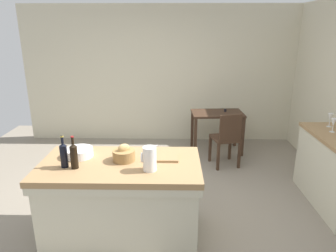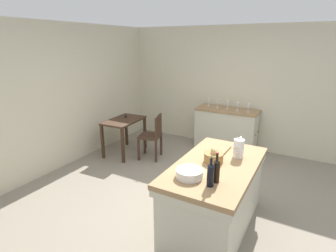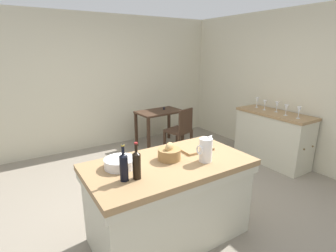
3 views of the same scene
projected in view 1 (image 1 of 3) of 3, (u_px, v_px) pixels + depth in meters
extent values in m
plane|color=gray|center=(155.00, 207.00, 3.89)|extent=(6.76, 6.76, 0.00)
cube|color=beige|center=(162.00, 75.00, 5.98)|extent=(5.32, 0.12, 2.60)
cube|color=#99754C|center=(120.00, 165.00, 3.13)|extent=(1.63, 0.89, 0.06)
cube|color=beige|center=(120.00, 171.00, 3.15)|extent=(1.61, 0.87, 0.08)
cube|color=beige|center=(122.00, 202.00, 3.26)|extent=(1.55, 0.81, 0.80)
cube|color=beige|center=(335.00, 173.00, 3.85)|extent=(0.49, 1.26, 0.86)
cube|color=#3D281C|center=(217.00, 113.00, 5.48)|extent=(0.93, 0.61, 0.04)
cube|color=#3D281C|center=(195.00, 138.00, 5.34)|extent=(0.05, 0.05, 0.70)
cube|color=#3D281C|center=(243.00, 137.00, 5.37)|extent=(0.05, 0.05, 0.70)
cube|color=#3D281C|center=(192.00, 129.00, 5.81)|extent=(0.05, 0.05, 0.70)
cube|color=#3D281C|center=(236.00, 128.00, 5.84)|extent=(0.05, 0.05, 0.70)
cylinder|color=black|center=(225.00, 110.00, 5.52)|extent=(0.04, 0.04, 0.05)
cube|color=#3D281C|center=(225.00, 138.00, 4.99)|extent=(0.49, 0.49, 0.04)
cube|color=#3D281C|center=(231.00, 128.00, 4.75)|extent=(0.36, 0.12, 0.42)
cube|color=#3D281C|center=(230.00, 147.00, 5.27)|extent=(0.05, 0.05, 0.44)
cube|color=#3D281C|center=(210.00, 149.00, 5.19)|extent=(0.05, 0.05, 0.44)
cube|color=#3D281C|center=(239.00, 155.00, 4.93)|extent=(0.05, 0.05, 0.44)
cube|color=#3D281C|center=(218.00, 157.00, 4.85)|extent=(0.05, 0.05, 0.44)
cylinder|color=white|center=(150.00, 159.00, 2.92)|extent=(0.13, 0.13, 0.24)
cone|color=white|center=(156.00, 146.00, 2.88)|extent=(0.07, 0.04, 0.06)
torus|color=white|center=(142.00, 158.00, 2.92)|extent=(0.02, 0.10, 0.10)
cylinder|color=white|center=(79.00, 153.00, 3.26)|extent=(0.29, 0.29, 0.09)
cylinder|color=olive|center=(124.00, 155.00, 3.16)|extent=(0.23, 0.23, 0.11)
ellipsoid|color=tan|center=(124.00, 148.00, 3.13)|extent=(0.14, 0.13, 0.10)
cube|color=#99754C|center=(162.00, 157.00, 3.23)|extent=(0.35, 0.25, 0.02)
cylinder|color=black|center=(74.00, 157.00, 2.97)|extent=(0.07, 0.07, 0.22)
cone|color=black|center=(73.00, 145.00, 2.93)|extent=(0.07, 0.07, 0.03)
cylinder|color=black|center=(72.00, 140.00, 2.91)|extent=(0.03, 0.03, 0.08)
cylinder|color=maroon|center=(72.00, 137.00, 2.90)|extent=(0.03, 0.03, 0.01)
cylinder|color=black|center=(64.00, 157.00, 2.99)|extent=(0.07, 0.07, 0.22)
cone|color=black|center=(63.00, 145.00, 2.95)|extent=(0.07, 0.07, 0.03)
cylinder|color=black|center=(62.00, 140.00, 2.94)|extent=(0.03, 0.03, 0.08)
cylinder|color=#B29933|center=(62.00, 136.00, 2.93)|extent=(0.03, 0.03, 0.01)
cylinder|color=white|center=(332.00, 132.00, 3.91)|extent=(0.06, 0.06, 0.00)
cylinder|color=white|center=(332.00, 129.00, 3.90)|extent=(0.01, 0.01, 0.07)
cone|color=white|center=(334.00, 122.00, 3.87)|extent=(0.07, 0.07, 0.10)
cylinder|color=white|center=(329.00, 126.00, 4.12)|extent=(0.06, 0.06, 0.00)
cylinder|color=white|center=(329.00, 124.00, 4.11)|extent=(0.01, 0.01, 0.07)
cone|color=white|center=(330.00, 117.00, 4.08)|extent=(0.07, 0.07, 0.11)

